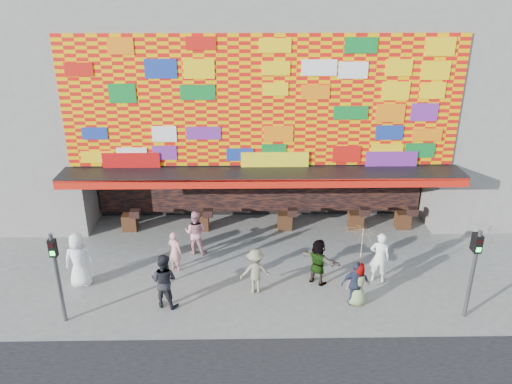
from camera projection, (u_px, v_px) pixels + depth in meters
ground at (265, 291)px, 16.88m from camera, size 90.00×90.00×0.00m
shop_building at (259, 88)px, 22.38m from camera, size 15.20×9.40×10.00m
signal_left at (56, 268)px, 14.67m from camera, size 0.22×0.20×3.00m
signal_right at (474, 265)px, 14.87m from camera, size 0.22×0.20×3.00m
ped_a at (79, 260)px, 16.85m from camera, size 1.01×0.72×1.95m
ped_b at (175, 251)px, 17.85m from camera, size 0.66×0.60×1.51m
ped_c at (164, 281)px, 15.78m from camera, size 1.06×0.94×1.83m
ped_d at (255, 271)px, 16.53m from camera, size 1.09×0.71×1.59m
ped_e at (356, 284)px, 15.87m from camera, size 0.91×0.39×1.55m
ped_f at (318, 262)px, 17.02m from camera, size 1.51×1.33×1.66m
ped_g at (358, 284)px, 15.91m from camera, size 0.75×0.51×1.49m
ped_h at (380, 257)px, 17.11m from camera, size 0.77×0.62×1.84m
ped_i at (196, 232)px, 18.93m from camera, size 0.97×0.82×1.74m
parasol at (362, 243)px, 15.34m from camera, size 1.46×1.47×2.00m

